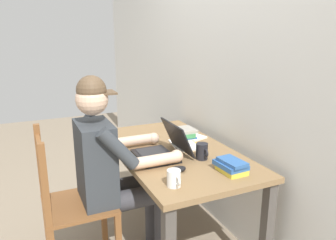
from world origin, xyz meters
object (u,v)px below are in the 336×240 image
seated_person (113,164)px  laptop (164,148)px  computer_mouse (178,169)px  book_stack_main (231,166)px  desk (174,162)px  coffee_mug_white (174,178)px  wooden_chair (70,205)px  book_stack_side (185,133)px  landscape_photo_print (197,146)px  coffee_mug_dark (202,151)px

seated_person → laptop: seated_person is taller
computer_mouse → book_stack_main: book_stack_main is taller
desk → coffee_mug_white: size_ratio=11.99×
wooden_chair → seated_person: bearing=90.0°
desk → coffee_mug_white: 0.58m
computer_mouse → book_stack_side: (-0.54, 0.32, 0.02)m
computer_mouse → book_stack_main: size_ratio=0.49×
wooden_chair → landscape_photo_print: bearing=92.8°
book_stack_side → coffee_mug_dark: bearing=-12.8°
desk → wooden_chair: bearing=-86.2°
seated_person → book_stack_main: size_ratio=6.20×
computer_mouse → coffee_mug_dark: size_ratio=0.87×
laptop → computer_mouse: size_ratio=3.30×
wooden_chair → coffee_mug_dark: 0.88m
desk → wooden_chair: (0.05, -0.73, -0.14)m
seated_person → laptop: bearing=83.9°
book_stack_main → laptop: bearing=-147.9°
desk → coffee_mug_white: coffee_mug_white is taller
desk → computer_mouse: (0.35, -0.14, 0.11)m
coffee_mug_white → book_stack_main: size_ratio=0.55×
book_stack_side → landscape_photo_print: bearing=-1.3°
desk → coffee_mug_dark: 0.29m
wooden_chair → book_stack_side: wooden_chair is taller
coffee_mug_white → book_stack_side: (-0.70, 0.42, -0.01)m
computer_mouse → book_stack_main: 0.31m
seated_person → landscape_photo_print: (-0.04, 0.63, 0.01)m
laptop → coffee_mug_dark: bearing=51.9°
seated_person → book_stack_side: seated_person is taller
laptop → coffee_mug_dark: laptop is taller
wooden_chair → book_stack_main: 1.01m
laptop → computer_mouse: bearing=-6.0°
coffee_mug_white → wooden_chair: bearing=-133.4°
landscape_photo_print → computer_mouse: bearing=-27.8°
seated_person → book_stack_main: 0.73m
coffee_mug_dark → landscape_photo_print: bearing=158.4°
desk → coffee_mug_dark: (0.24, 0.09, 0.15)m
desk → computer_mouse: 0.39m
wooden_chair → computer_mouse: wooden_chair is taller
computer_mouse → book_stack_side: book_stack_side is taller
landscape_photo_print → coffee_mug_white: bearing=-25.0°
laptop → book_stack_main: laptop is taller
desk → book_stack_main: (0.48, 0.14, 0.13)m
desk → coffee_mug_white: bearing=-25.2°
laptop → book_stack_main: bearing=32.1°
laptop → book_stack_main: (0.40, 0.25, -0.01)m
desk → book_stack_main: size_ratio=6.62×
coffee_mug_white → book_stack_main: coffee_mug_white is taller
seated_person → computer_mouse: 0.43m
laptop → book_stack_side: bearing=133.0°
seated_person → book_stack_main: bearing=53.3°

